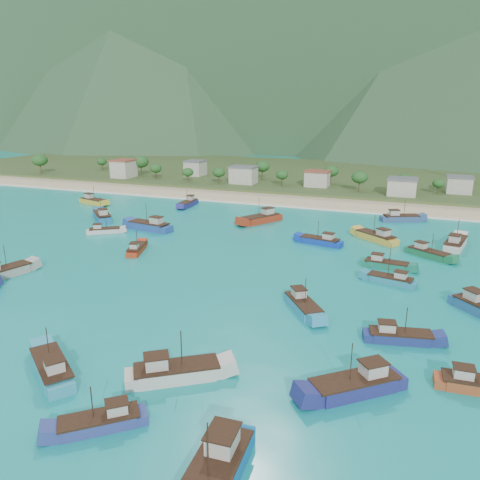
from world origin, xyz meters
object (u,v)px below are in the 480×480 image
(boat_4, at_px, (3,273))
(boat_16, at_px, (478,386))
(boat_1, at_px, (175,373))
(boat_30, at_px, (356,386))
(boat_9, at_px, (386,265))
(boat_27, at_px, (321,241))
(boat_23, at_px, (455,244))
(boat_31, at_px, (188,204))
(boat_0, at_px, (261,219))
(boat_15, at_px, (303,306))
(boat_11, at_px, (213,478))
(boat_26, at_px, (428,254))
(boat_29, at_px, (93,201))
(boat_25, at_px, (137,250))
(boat_17, at_px, (101,423))
(boat_18, at_px, (150,226))
(boat_14, at_px, (102,217))
(boat_10, at_px, (376,238))
(boat_24, at_px, (52,369))
(boat_5, at_px, (104,231))
(boat_8, at_px, (401,218))
(boat_13, at_px, (391,281))
(boat_19, at_px, (399,337))

(boat_4, xyz_separation_m, boat_16, (79.49, -8.31, -0.20))
(boat_1, relative_size, boat_30, 1.03)
(boat_9, bearing_deg, boat_27, -122.28)
(boat_23, bearing_deg, boat_31, 177.74)
(boat_0, distance_m, boat_1, 78.46)
(boat_15, height_order, boat_23, boat_23)
(boat_11, bearing_deg, boat_26, -106.03)
(boat_29, bearing_deg, boat_11, 58.05)
(boat_25, bearing_deg, boat_16, -43.67)
(boat_17, xyz_separation_m, boat_18, (-36.92, 68.93, 0.38))
(boat_14, bearing_deg, boat_26, -47.92)
(boat_0, bearing_deg, boat_30, 146.23)
(boat_17, height_order, boat_27, boat_27)
(boat_0, xyz_separation_m, boat_15, (24.58, -52.64, -0.26))
(boat_10, xyz_separation_m, boat_24, (-30.12, -73.67, -0.06))
(boat_14, height_order, boat_27, boat_14)
(boat_31, bearing_deg, boat_10, 156.88)
(boat_23, bearing_deg, boat_30, -89.65)
(boat_5, distance_m, boat_15, 64.20)
(boat_15, xyz_separation_m, boat_26, (18.29, 36.18, -0.04))
(boat_10, bearing_deg, boat_9, -131.07)
(boat_25, bearing_deg, boat_10, 11.96)
(boat_17, bearing_deg, boat_8, -53.21)
(boat_27, bearing_deg, boat_29, 88.02)
(boat_5, height_order, boat_26, boat_26)
(boat_13, xyz_separation_m, boat_29, (-96.53, 39.79, 0.23))
(boat_11, bearing_deg, boat_31, -65.00)
(boat_5, relative_size, boat_14, 0.77)
(boat_4, height_order, boat_9, boat_4)
(boat_4, relative_size, boat_27, 1.10)
(boat_9, bearing_deg, boat_17, -15.30)
(boat_27, bearing_deg, boat_5, 112.34)
(boat_13, relative_size, boat_14, 0.84)
(boat_19, bearing_deg, boat_8, 170.37)
(boat_17, bearing_deg, boat_9, -60.98)
(boat_0, relative_size, boat_30, 1.18)
(boat_11, height_order, boat_17, boat_11)
(boat_10, relative_size, boat_26, 1.12)
(boat_13, height_order, boat_17, boat_17)
(boat_13, height_order, boat_24, boat_24)
(boat_13, bearing_deg, boat_9, 23.21)
(boat_15, xyz_separation_m, boat_18, (-48.86, 34.35, 0.25))
(boat_5, height_order, boat_9, boat_9)
(boat_25, height_order, boat_31, boat_31)
(boat_11, height_order, boat_26, boat_11)
(boat_15, distance_m, boat_27, 37.60)
(boat_27, distance_m, boat_31, 56.17)
(boat_14, distance_m, boat_26, 85.91)
(boat_4, bearing_deg, boat_15, 20.18)
(boat_17, distance_m, boat_29, 116.71)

